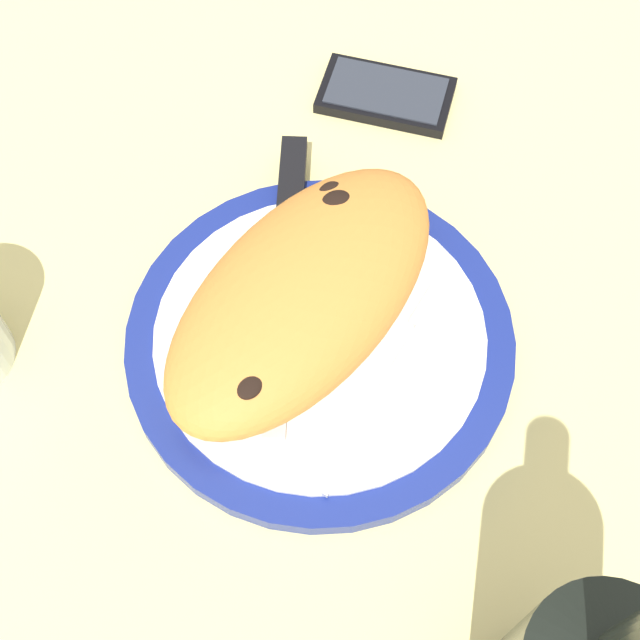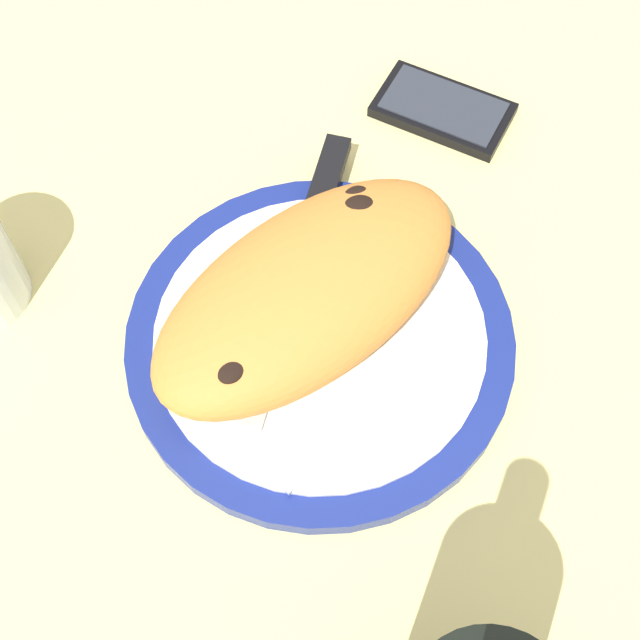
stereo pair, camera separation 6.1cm
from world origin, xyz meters
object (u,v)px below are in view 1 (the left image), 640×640
calzone (303,294)px  fork (400,365)px  plate (320,340)px  knife (288,232)px  smartphone (386,95)px

calzone → fork: bearing=-96.0°
plate → fork: (0.00, -6.08, 1.13)cm
calzone → knife: 7.47cm
plate → calzone: size_ratio=1.03×
plate → smartphone: bearing=11.8°
plate → calzone: (0.82, 1.66, 3.94)cm
calzone → knife: size_ratio=1.13×
fork → smartphone: size_ratio=1.50×
calzone → fork: calzone is taller
knife → smartphone: bearing=-2.5°
fork → knife: (6.57, 11.79, 0.30)cm
plate → smartphone: 24.37cm
plate → fork: bearing=-90.0°
fork → plate: bearing=90.0°
fork → smartphone: bearing=24.9°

